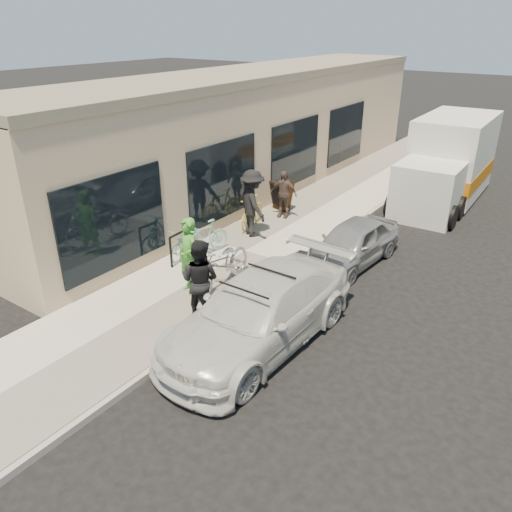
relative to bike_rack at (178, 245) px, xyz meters
The scene contains 17 objects.
ground 3.32m from the bike_rack, 25.66° to the right, with size 120.00×120.00×0.00m, color black.
sidewalk 1.93m from the bike_rack, 59.55° to the left, with size 3.00×34.00×0.15m, color beige.
curb 3.01m from the bike_rack, 32.61° to the left, with size 0.12×34.00×0.13m, color #A19B94.
storefront 7.13m from the bike_rack, 109.32° to the left, with size 3.60×20.00×4.22m.
bike_rack is the anchor object (origin of this frame).
sandwich_board 4.83m from the bike_rack, 89.83° to the left, with size 0.71×0.72×0.97m.
sedan_white 3.80m from the bike_rack, 22.67° to the right, with size 2.13×4.80×1.41m.
sedan_silver 4.46m from the bike_rack, 39.22° to the left, with size 1.33×3.31×1.13m, color #9C9CA1.
moving_truck 10.21m from the bike_rack, 67.55° to the left, with size 2.29×5.78×2.81m.
tandem_bike 1.68m from the bike_rack, 10.13° to the right, with size 0.73×2.09×1.10m, color #B0B0B3.
woman_rider 1.57m from the bike_rack, 36.75° to the right, with size 0.64×0.42×1.77m, color green.
man_standing 2.70m from the bike_rack, 36.83° to the right, with size 0.85×0.66×1.74m, color black.
cruiser_bike_a 0.81m from the bike_rack, 74.00° to the left, with size 0.44×1.54×0.93m, color #83C3B5.
cruiser_bike_b 0.50m from the bike_rack, 100.76° to the left, with size 0.53×1.52×0.80m, color #83C3B5.
cruiser_bike_c 3.15m from the bike_rack, 89.02° to the left, with size 0.43×1.52×0.91m, color yellow.
bystander_a 2.68m from the bike_rack, 79.93° to the left, with size 1.23×0.71×1.91m, color black.
bystander_b 4.38m from the bike_rack, 84.92° to the left, with size 0.87×0.36×1.48m, color brown.
Camera 1 is at (5.19, -6.80, 5.74)m, focal length 35.00 mm.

